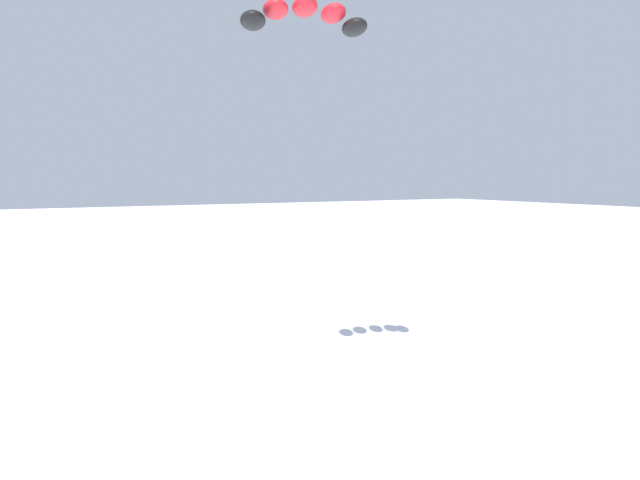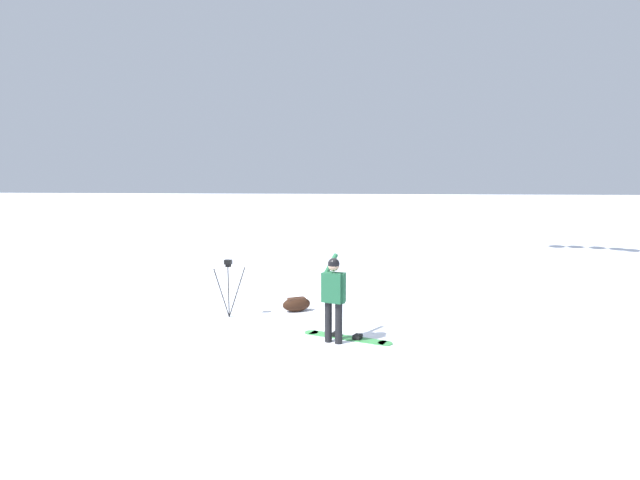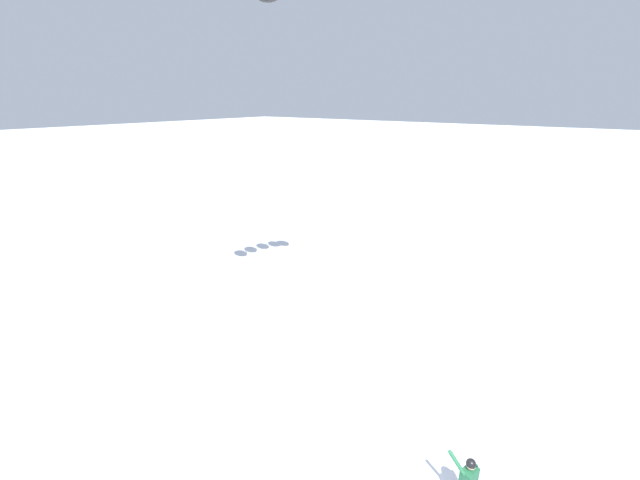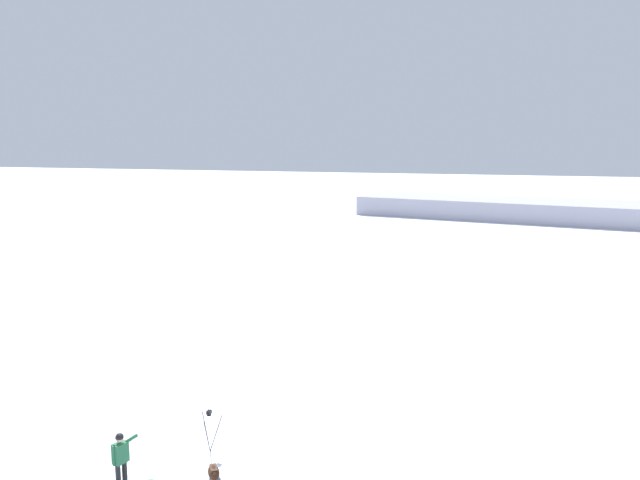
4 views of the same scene
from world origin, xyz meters
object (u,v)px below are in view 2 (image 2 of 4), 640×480
(snowboard, at_px, (347,337))
(camera_tripod, at_px, (229,276))
(gear_bag_large, at_px, (297,304))
(snowboarder, at_px, (334,292))

(snowboard, relative_size, camera_tripod, 1.36)
(snowboard, xyz_separation_m, gear_bag_large, (-1.83, -1.46, 0.16))
(snowboarder, relative_size, camera_tripod, 1.25)
(snowboard, bearing_deg, gear_bag_large, -141.44)
(snowboard, bearing_deg, snowboarder, -35.41)
(gear_bag_large, distance_m, camera_tripod, 1.76)
(gear_bag_large, xyz_separation_m, camera_tripod, (0.77, -1.39, 0.76))
(snowboard, distance_m, gear_bag_large, 2.34)
(camera_tripod, bearing_deg, snowboard, 69.67)
(gear_bag_large, bearing_deg, snowboard, 38.56)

